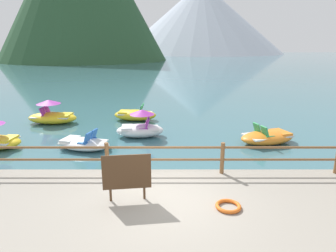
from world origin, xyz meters
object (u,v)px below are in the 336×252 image
object	(u,v)px
pedal_boat_4	(139,128)
pedal_boat_3	(51,116)
pedal_boat_2	(266,137)
pedal_boat_0	(134,115)
pedal_boat_1	(82,144)
life_ring	(227,206)
sign_board	(126,173)

from	to	relation	value
pedal_boat_4	pedal_boat_3	bearing A→B (deg)	154.18
pedal_boat_2	pedal_boat_3	size ratio (longest dim) A/B	1.03
pedal_boat_0	pedal_boat_1	xyz separation A→B (m)	(-1.59, -4.71, -0.07)
pedal_boat_2	pedal_boat_4	xyz separation A→B (m)	(-5.53, 0.94, 0.15)
pedal_boat_0	pedal_boat_2	distance (m)	7.27
pedal_boat_1	pedal_boat_3	bearing A→B (deg)	124.24
pedal_boat_1	pedal_boat_3	world-z (taller)	pedal_boat_3
pedal_boat_0	pedal_boat_3	xyz separation A→B (m)	(-4.34, -0.67, 0.11)
pedal_boat_1	pedal_boat_2	distance (m)	7.71
pedal_boat_0	life_ring	bearing A→B (deg)	-71.78
life_ring	pedal_boat_2	size ratio (longest dim) A/B	0.22
pedal_boat_3	pedal_boat_1	bearing A→B (deg)	-55.76
sign_board	pedal_boat_3	xyz separation A→B (m)	(-5.18, 8.83, -0.70)
sign_board	pedal_boat_2	xyz separation A→B (m)	(5.25, 5.52, -0.85)
pedal_boat_3	pedal_boat_0	bearing A→B (deg)	8.76
pedal_boat_1	pedal_boat_0	bearing A→B (deg)	71.34
sign_board	pedal_boat_0	world-z (taller)	sign_board
pedal_boat_2	pedal_boat_0	bearing A→B (deg)	146.84
life_ring	pedal_boat_1	bearing A→B (deg)	133.16
pedal_boat_1	pedal_boat_4	world-z (taller)	pedal_boat_4
sign_board	pedal_boat_1	size ratio (longest dim) A/B	0.48
sign_board	pedal_boat_0	bearing A→B (deg)	95.03
pedal_boat_2	pedal_boat_1	bearing A→B (deg)	-174.53
life_ring	pedal_boat_1	size ratio (longest dim) A/B	0.25
sign_board	pedal_boat_3	distance (m)	10.26
pedal_boat_0	pedal_boat_2	world-z (taller)	pedal_boat_0
sign_board	pedal_boat_4	world-z (taller)	sign_board
pedal_boat_1	pedal_boat_4	size ratio (longest dim) A/B	1.10
pedal_boat_2	pedal_boat_3	xyz separation A→B (m)	(-10.43, 3.31, 0.14)
pedal_boat_0	pedal_boat_4	bearing A→B (deg)	-79.58
pedal_boat_0	pedal_boat_1	size ratio (longest dim) A/B	0.98
life_ring	pedal_boat_4	size ratio (longest dim) A/B	0.27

